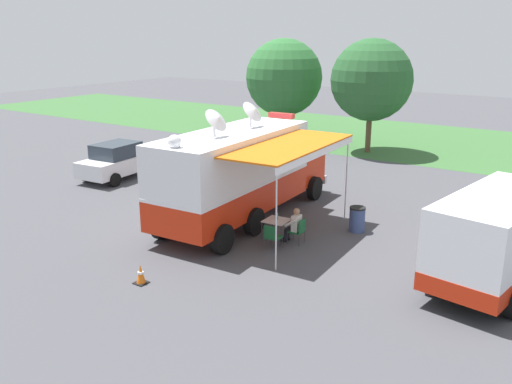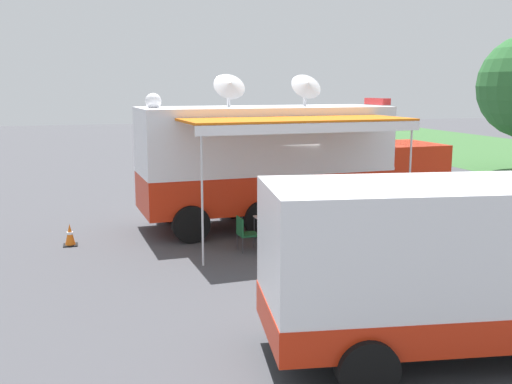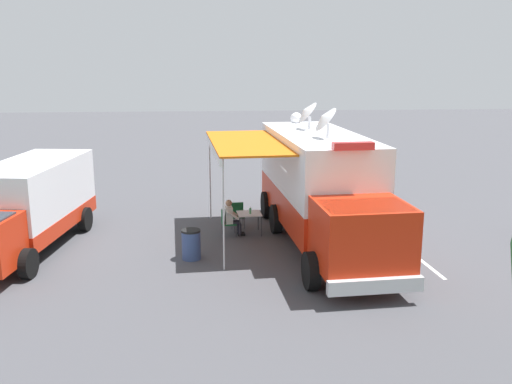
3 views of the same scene
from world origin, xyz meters
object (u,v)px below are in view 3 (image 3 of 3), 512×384
Objects in this scene: folding_chair_at_table at (226,221)px; folding_chair_beside_table at (237,213)px; folding_table at (249,215)px; support_truck at (28,206)px; command_truck at (321,185)px; traffic_cone at (272,192)px; seated_responder at (232,217)px; trash_bin at (191,244)px; water_bottle at (250,211)px.

folding_chair_beside_table is at bearing -113.34° from folding_chair_at_table.
folding_table is 7.10m from support_truck.
traffic_cone is at bearing -82.34° from command_truck.
folding_table is 0.94m from folding_chair_beside_table.
seated_responder is 1.37× the size of trash_bin.
water_bottle is at bearing -175.10° from folding_chair_at_table.
support_truck reaches higher than folding_chair_at_table.
trash_bin is (1.31, 2.24, -0.20)m from seated_responder.
command_truck is 3.50m from folding_chair_at_table.
command_truck is at bearing -163.92° from trash_bin.
command_truck is 10.57× the size of trash_bin.
support_truck is (6.63, 1.80, 0.87)m from folding_chair_beside_table.
support_truck is at bearing 15.16° from folding_chair_beside_table.
traffic_cone is at bearing -112.45° from folding_chair_beside_table.
water_bottle is at bearing -174.67° from seated_responder.
folding_table is at bearing -169.18° from folding_chair_at_table.
folding_chair_beside_table is 1.50× the size of traffic_cone.
seated_responder is (0.24, 0.99, 0.14)m from folding_chair_beside_table.
traffic_cone is at bearing -110.88° from seated_responder.
folding_table is at bearing -166.96° from seated_responder.
folding_chair_beside_table is 3.59m from trash_bin.
folding_chair_beside_table reaches higher than traffic_cone.
support_truck reaches higher than folding_table.
trash_bin reaches higher than traffic_cone.
command_truck reaches higher than trash_bin.
traffic_cone is (-1.38, -5.07, -0.39)m from folding_table.
seated_responder is 5.59m from traffic_cone.
folding_table is at bearing -68.13° from water_bottle.
water_bottle is 5.35m from traffic_cone.
folding_chair_beside_table is at bearing 67.55° from traffic_cone.
command_truck is at bearing 151.76° from folding_table.
folding_chair_beside_table is 0.12× the size of support_truck.
traffic_cone is (-1.74, -4.22, -0.23)m from folding_chair_beside_table.
command_truck reaches higher than support_truck.
folding_table is at bearing -28.24° from command_truck.
folding_chair_beside_table is at bearing -66.77° from water_bottle.
trash_bin is (1.12, 2.23, -0.06)m from folding_chair_at_table.
command_truck is 4.56m from trash_bin.
water_bottle is 0.18× the size of seated_responder.
water_bottle is (-0.03, 0.08, 0.16)m from folding_table.
support_truck is at bearing 7.02° from water_bottle.
folding_chair_at_table is at bearing -116.71° from trash_bin.
water_bottle is 0.25× the size of trash_bin.
folding_table is 0.63m from seated_responder.
folding_chair_at_table is at bearing -172.70° from support_truck.
folding_chair_beside_table is 6.92m from support_truck.
command_truck reaches higher than water_bottle.
folding_chair_at_table is (0.83, 0.07, -0.32)m from water_bottle.
command_truck is at bearing 153.07° from water_bottle.
folding_chair_beside_table is at bearing -103.83° from seated_responder.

